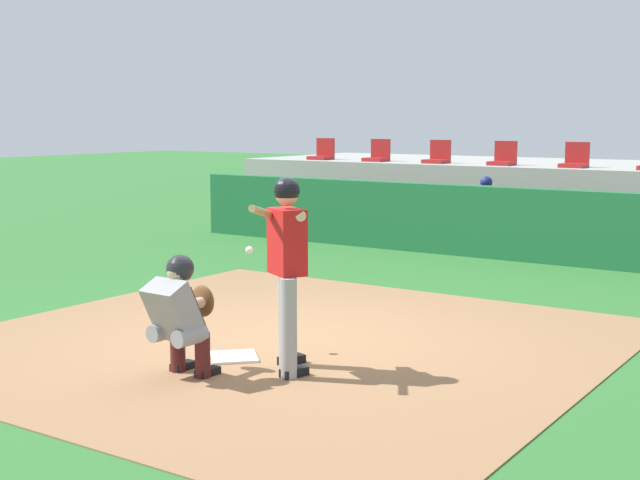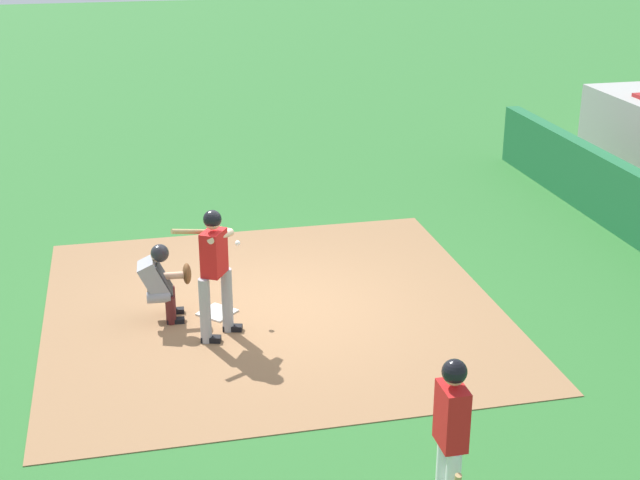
% 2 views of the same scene
% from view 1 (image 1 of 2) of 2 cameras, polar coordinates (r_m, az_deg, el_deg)
% --- Properties ---
extents(ground_plane, '(80.00, 80.00, 0.00)m').
position_cam_1_polar(ground_plane, '(9.30, -2.43, -6.61)').
color(ground_plane, '#2D6B2D').
extents(dirt_infield, '(6.40, 6.40, 0.01)m').
position_cam_1_polar(dirt_infield, '(9.30, -2.43, -6.57)').
color(dirt_infield, '#936B47').
rests_on(dirt_infield, ground).
extents(home_plate, '(0.62, 0.62, 0.02)m').
position_cam_1_polar(home_plate, '(8.68, -5.59, -7.52)').
color(home_plate, white).
rests_on(home_plate, dirt_infield).
extents(batter_at_plate, '(0.55, 0.90, 1.80)m').
position_cam_1_polar(batter_at_plate, '(8.00, -2.16, -1.40)').
color(batter_at_plate, '#99999E').
rests_on(batter_at_plate, ground).
extents(catcher_crouched, '(0.50, 1.45, 1.13)m').
position_cam_1_polar(catcher_crouched, '(8.01, -8.97, -4.59)').
color(catcher_crouched, gray).
rests_on(catcher_crouched, ground).
extents(dugout_wall, '(13.00, 0.30, 1.20)m').
position_cam_1_polar(dugout_wall, '(14.85, 12.61, 1.01)').
color(dugout_wall, '#1E6638').
rests_on(dugout_wall, ground).
extents(dugout_bench, '(11.80, 0.44, 0.45)m').
position_cam_1_polar(dugout_bench, '(15.82, 13.89, 0.02)').
color(dugout_bench, olive).
rests_on(dugout_bench, ground).
extents(dugout_player_0, '(0.49, 0.70, 1.30)m').
position_cam_1_polar(dugout_player_0, '(15.98, 10.48, 1.82)').
color(dugout_player_0, '#939399').
rests_on(dugout_player_0, ground).
extents(stands_platform, '(15.00, 4.40, 1.40)m').
position_cam_1_polar(stands_platform, '(18.98, 17.49, 2.60)').
color(stands_platform, '#9E9E99').
rests_on(stands_platform, ground).
extents(stadium_seat_0, '(0.46, 0.46, 0.48)m').
position_cam_1_polar(stadium_seat_0, '(20.02, 0.16, 5.61)').
color(stadium_seat_0, '#A51E1E').
rests_on(stadium_seat_0, stands_platform).
extents(stadium_seat_1, '(0.46, 0.46, 0.48)m').
position_cam_1_polar(stadium_seat_1, '(19.25, 3.76, 5.51)').
color(stadium_seat_1, '#A51E1E').
rests_on(stadium_seat_1, stands_platform).
extents(stadium_seat_2, '(0.46, 0.46, 0.48)m').
position_cam_1_polar(stadium_seat_2, '(18.57, 7.63, 5.37)').
color(stadium_seat_2, '#A51E1E').
rests_on(stadium_seat_2, stands_platform).
extents(stadium_seat_3, '(0.46, 0.46, 0.48)m').
position_cam_1_polar(stadium_seat_3, '(17.97, 11.77, 5.19)').
color(stadium_seat_3, '#A51E1E').
rests_on(stadium_seat_3, stands_platform).
extents(stadium_seat_4, '(0.46, 0.46, 0.48)m').
position_cam_1_polar(stadium_seat_4, '(17.48, 16.17, 4.97)').
color(stadium_seat_4, '#A51E1E').
rests_on(stadium_seat_4, stands_platform).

